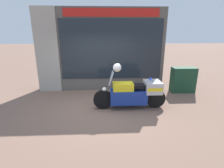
# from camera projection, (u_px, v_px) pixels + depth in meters

# --- Properties ---
(ground_plane) EXTENTS (60.00, 60.00, 0.00)m
(ground_plane) POSITION_uv_depth(u_px,v_px,m) (101.00, 107.00, 6.12)
(ground_plane) COLOR #7A5B4C
(shop_building) EXTENTS (5.44, 0.55, 3.47)m
(shop_building) POSITION_uv_depth(u_px,v_px,m) (92.00, 50.00, 7.49)
(shop_building) COLOR #56514C
(shop_building) RESTS_ON ground
(window_display) EXTENTS (4.03, 0.30, 1.87)m
(window_display) POSITION_uv_depth(u_px,v_px,m) (111.00, 79.00, 7.94)
(window_display) COLOR slate
(window_display) RESTS_ON ground
(paramedic_motorcycle) EXTENTS (2.46, 0.65, 1.28)m
(paramedic_motorcycle) POSITION_uv_depth(u_px,v_px,m) (134.00, 93.00, 5.90)
(paramedic_motorcycle) COLOR black
(paramedic_motorcycle) RESTS_ON ground
(utility_cabinet) EXTENTS (0.98, 0.48, 1.07)m
(utility_cabinet) POSITION_uv_depth(u_px,v_px,m) (183.00, 80.00, 7.49)
(utility_cabinet) COLOR #193D28
(utility_cabinet) RESTS_ON ground
(white_helmet) EXTENTS (0.27, 0.27, 0.27)m
(white_helmet) POSITION_uv_depth(u_px,v_px,m) (117.00, 68.00, 5.61)
(white_helmet) COLOR white
(white_helmet) RESTS_ON paramedic_motorcycle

